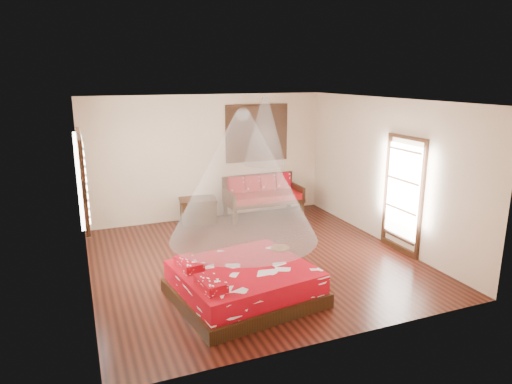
% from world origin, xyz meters
% --- Properties ---
extents(room, '(5.54, 5.54, 2.84)m').
position_xyz_m(room, '(0.00, 0.00, 1.40)').
color(room, black).
rests_on(room, ground).
extents(bed, '(2.19, 2.03, 0.63)m').
position_xyz_m(bed, '(-0.68, -1.32, 0.25)').
color(bed, black).
rests_on(bed, floor).
extents(daybed, '(1.77, 0.79, 0.94)m').
position_xyz_m(daybed, '(1.17, 2.38, 0.52)').
color(daybed, black).
rests_on(daybed, floor).
extents(storage_chest, '(0.86, 0.67, 0.55)m').
position_xyz_m(storage_chest, '(-0.35, 2.45, 0.28)').
color(storage_chest, black).
rests_on(storage_chest, floor).
extents(shutter_panel, '(1.52, 0.06, 1.32)m').
position_xyz_m(shutter_panel, '(1.17, 2.72, 1.90)').
color(shutter_panel, black).
rests_on(shutter_panel, wall_back).
extents(window_left, '(0.10, 1.74, 1.34)m').
position_xyz_m(window_left, '(-2.71, 0.20, 1.70)').
color(window_left, black).
rests_on(window_left, wall_left).
extents(glazed_door, '(0.08, 1.02, 2.16)m').
position_xyz_m(glazed_door, '(2.72, -0.60, 1.07)').
color(glazed_door, black).
rests_on(glazed_door, floor).
extents(wine_tray, '(0.29, 0.29, 0.23)m').
position_xyz_m(wine_tray, '(0.12, -0.86, 0.56)').
color(wine_tray, brown).
rests_on(wine_tray, bed).
extents(mosquito_net_main, '(2.10, 2.10, 1.80)m').
position_xyz_m(mosquito_net_main, '(-0.66, -1.32, 1.85)').
color(mosquito_net_main, silver).
rests_on(mosquito_net_main, ceiling).
extents(mosquito_net_daybed, '(0.95, 0.95, 1.50)m').
position_xyz_m(mosquito_net_daybed, '(1.17, 2.25, 2.00)').
color(mosquito_net_daybed, silver).
rests_on(mosquito_net_daybed, ceiling).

